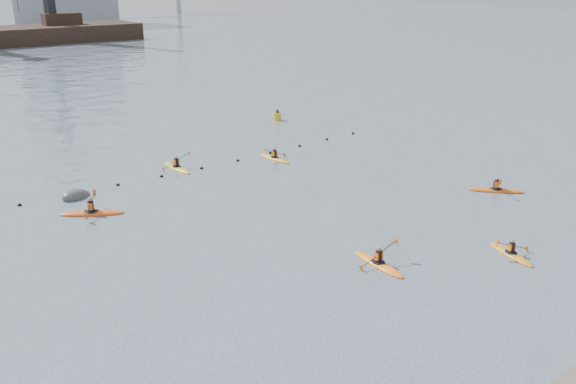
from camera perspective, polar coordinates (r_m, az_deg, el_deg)
name	(u,v)px	position (r m, az deg, el deg)	size (l,w,h in m)	color
ground	(456,302)	(26.60, 15.48, -9.92)	(400.00, 400.00, 0.00)	#384452
float_line	(181,172)	(42.25, -10.02, 1.88)	(33.24, 0.73, 0.24)	black
kayaker_0	(378,263)	(28.90, 8.44, -6.61)	(2.32, 3.38, 1.27)	orange
kayaker_1	(511,254)	(31.46, 20.13, -5.43)	(2.01, 3.04, 1.10)	#C07A16
kayaker_2	(91,213)	(36.09, -17.92, -1.85)	(3.44, 2.61, 1.21)	#DB4C14
kayaker_3	(275,158)	(44.45, -1.26, 3.19)	(2.16, 3.18, 1.18)	orange
kayaker_4	(496,190)	(40.05, 18.89, 0.18)	(2.75, 3.00, 1.31)	#C74E12
kayaker_5	(177,167)	(43.00, -10.38, 2.28)	(2.30, 3.34, 1.26)	yellow
mooring_buoy	(77,197)	(39.18, -19.17, -0.45)	(2.03, 1.20, 1.01)	#3E4143
nav_buoy	(277,116)	(56.32, -1.00, 7.09)	(0.67, 0.67, 1.23)	gold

